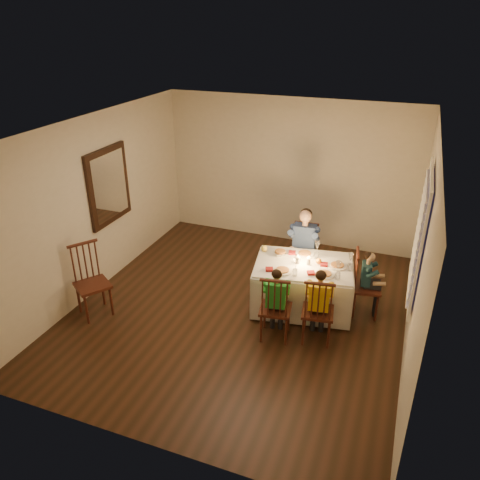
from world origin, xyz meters
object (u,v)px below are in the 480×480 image
at_px(chair_extra, 97,313).
at_px(chair_near_left, 274,336).
at_px(chair_end, 363,313).
at_px(child_teal, 363,313).
at_px(dining_table, 303,277).
at_px(child_yellow, 315,339).
at_px(adult, 301,282).
at_px(chair_near_right, 315,339).
at_px(serving_bowl, 280,253).
at_px(child_green, 274,336).
at_px(chair_adult, 301,282).

bearing_deg(chair_extra, chair_near_left, -46.68).
distance_m(chair_end, child_teal, 0.00).
relative_size(dining_table, child_yellow, 1.44).
distance_m(dining_table, adult, 0.86).
bearing_deg(chair_near_left, adult, -98.96).
distance_m(chair_end, adult, 1.16).
bearing_deg(adult, child_teal, -29.66).
relative_size(chair_near_left, chair_near_right, 1.00).
bearing_deg(serving_bowl, chair_near_right, -47.47).
height_order(chair_near_right, serving_bowl, serving_bowl).
height_order(chair_near_right, child_teal, child_teal).
relative_size(dining_table, chair_end, 1.57).
xyz_separation_m(chair_extra, child_yellow, (3.03, 0.52, 0.00)).
bearing_deg(chair_extra, child_yellow, -45.84).
xyz_separation_m(child_green, serving_bowl, (-0.22, 0.94, 0.73)).
height_order(child_green, child_teal, child_green).
bearing_deg(serving_bowl, child_teal, 0.52).
height_order(dining_table, child_teal, dining_table).
relative_size(adult, child_green, 1.21).
distance_m(child_yellow, child_teal, 0.97).
bearing_deg(serving_bowl, adult, 67.77).
bearing_deg(chair_adult, chair_near_right, -71.38).
bearing_deg(dining_table, serving_bowl, 149.53).
relative_size(chair_adult, child_green, 0.94).
bearing_deg(dining_table, chair_extra, -165.96).
distance_m(adult, child_green, 1.47).
height_order(chair_near_left, chair_near_right, same).
bearing_deg(chair_adult, chair_near_left, -92.47).
xyz_separation_m(chair_near_right, adult, (-0.52, 1.35, 0.00)).
xyz_separation_m(child_yellow, serving_bowl, (-0.74, 0.81, 0.73)).
height_order(chair_end, child_teal, child_teal).
relative_size(dining_table, adult, 1.22).
bearing_deg(chair_near_left, child_green, -99.10).
relative_size(chair_adult, serving_bowl, 5.04).
bearing_deg(child_teal, dining_table, 91.16).
distance_m(chair_adult, chair_extra, 3.12).
distance_m(adult, child_teal, 1.16).
xyz_separation_m(adult, child_green, (0.00, -1.47, 0.00)).
height_order(chair_near_left, child_yellow, child_yellow).
bearing_deg(child_yellow, chair_adult, -77.29).
bearing_deg(chair_near_right, serving_bowl, -55.99).
height_order(chair_near_right, child_green, child_green).
distance_m(chair_extra, serving_bowl, 2.74).
bearing_deg(child_yellow, chair_extra, 1.25).
bearing_deg(child_yellow, chair_end, -130.18).
bearing_deg(child_yellow, child_teal, -130.18).
xyz_separation_m(dining_table, serving_bowl, (-0.39, 0.15, 0.23)).
bearing_deg(chair_extra, serving_bowl, -25.38).
relative_size(chair_adult, chair_near_right, 1.00).
bearing_deg(adult, chair_extra, -145.89).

